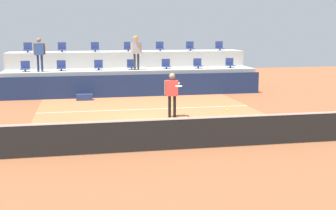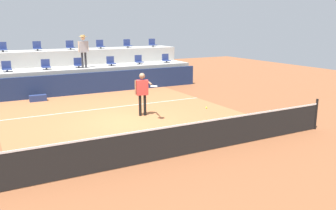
{
  "view_description": "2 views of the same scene",
  "coord_description": "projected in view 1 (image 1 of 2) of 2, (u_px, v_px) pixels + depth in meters",
  "views": [
    {
      "loc": [
        -2.75,
        -15.8,
        3.39
      ],
      "look_at": [
        0.18,
        -1.32,
        0.82
      ],
      "focal_mm": 47.47,
      "sensor_mm": 36.0,
      "label": 1
    },
    {
      "loc": [
        -4.87,
        -11.88,
        3.57
      ],
      "look_at": [
        0.77,
        -1.48,
        0.83
      ],
      "focal_mm": 37.7,
      "sensor_mm": 36.0,
      "label": 2
    }
  ],
  "objects": [
    {
      "name": "seating_tier_upper",
      "position": [
        128.0,
        70.0,
        24.98
      ],
      "size": [
        13.0,
        1.8,
        2.1
      ],
      "primitive_type": "cube",
      "color": "#ADAAA3",
      "rests_on": "ground_plane"
    },
    {
      "name": "spectator_with_hat",
      "position": [
        136.0,
        49.0,
        22.63
      ],
      "size": [
        0.59,
        0.47,
        1.74
      ],
      "color": "#2D2D33",
      "rests_on": "seating_tier_lower"
    },
    {
      "name": "equipment_bag",
      "position": [
        84.0,
        97.0,
        20.98
      ],
      "size": [
        0.76,
        0.28,
        0.3
      ],
      "primitive_type": "cube",
      "color": "navy",
      "rests_on": "ground_plane"
    },
    {
      "name": "tennis_ball",
      "position": [
        227.0,
        110.0,
        14.78
      ],
      "size": [
        0.07,
        0.07,
        0.07
      ],
      "color": "#CCE033"
    },
    {
      "name": "stadium_chair_upper_center",
      "position": [
        128.0,
        47.0,
        24.7
      ],
      "size": [
        0.44,
        0.4,
        0.52
      ],
      "color": "#2D2D33",
      "rests_on": "seating_tier_upper"
    },
    {
      "name": "stadium_chair_upper_far_right",
      "position": [
        219.0,
        47.0,
        25.74
      ],
      "size": [
        0.44,
        0.4,
        0.52
      ],
      "color": "#2D2D33",
      "rests_on": "seating_tier_upper"
    },
    {
      "name": "court_inner_paint",
      "position": [
        152.0,
        116.0,
        17.34
      ],
      "size": [
        9.0,
        10.0,
        0.01
      ],
      "primitive_type": "cube",
      "color": "#A36038",
      "rests_on": "ground_plane"
    },
    {
      "name": "ground_plane",
      "position": [
        156.0,
        121.0,
        16.38
      ],
      "size": [
        40.0,
        40.0,
        0.0
      ],
      "primitive_type": "plane",
      "color": "brown"
    },
    {
      "name": "stadium_chair_lower_left",
      "position": [
        61.0,
        66.0,
        22.41
      ],
      "size": [
        0.44,
        0.4,
        0.52
      ],
      "color": "#2D2D33",
      "rests_on": "seating_tier_lower"
    },
    {
      "name": "spectator_in_grey",
      "position": [
        39.0,
        51.0,
        21.71
      ],
      "size": [
        0.59,
        0.24,
        1.66
      ],
      "color": "navy",
      "rests_on": "seating_tier_lower"
    },
    {
      "name": "stadium_chair_lower_right",
      "position": [
        198.0,
        64.0,
        23.8
      ],
      "size": [
        0.44,
        0.4,
        0.52
      ],
      "color": "#2D2D33",
      "rests_on": "seating_tier_lower"
    },
    {
      "name": "stadium_chair_upper_mid_left",
      "position": [
        95.0,
        48.0,
        24.35
      ],
      "size": [
        0.44,
        0.4,
        0.52
      ],
      "color": "#2D2D33",
      "rests_on": "seating_tier_upper"
    },
    {
      "name": "stadium_chair_upper_far_left",
      "position": [
        28.0,
        48.0,
        23.65
      ],
      "size": [
        0.44,
        0.4,
        0.52
      ],
      "color": "#2D2D33",
      "rests_on": "seating_tier_upper"
    },
    {
      "name": "court_service_line",
      "position": [
        146.0,
        109.0,
        18.69
      ],
      "size": [
        9.0,
        0.06,
        0.0
      ],
      "primitive_type": "cube",
      "color": "silver",
      "rests_on": "ground_plane"
    },
    {
      "name": "stadium_chair_upper_left",
      "position": [
        62.0,
        48.0,
        24.0
      ],
      "size": [
        0.44,
        0.4,
        0.52
      ],
      "color": "#2D2D33",
      "rests_on": "seating_tier_upper"
    },
    {
      "name": "seating_tier_lower",
      "position": [
        132.0,
        81.0,
        23.32
      ],
      "size": [
        13.0,
        1.8,
        1.25
      ],
      "primitive_type": "cube",
      "color": "#ADAAA3",
      "rests_on": "ground_plane"
    },
    {
      "name": "stadium_chair_lower_mid_right",
      "position": [
        166.0,
        65.0,
        23.46
      ],
      "size": [
        0.44,
        0.4,
        0.52
      ],
      "color": "#2D2D33",
      "rests_on": "seating_tier_lower"
    },
    {
      "name": "stadium_chair_lower_far_left",
      "position": [
        25.0,
        67.0,
        22.06
      ],
      "size": [
        0.44,
        0.4,
        0.52
      ],
      "color": "#2D2D33",
      "rests_on": "seating_tier_lower"
    },
    {
      "name": "tennis_net",
      "position": [
        181.0,
        132.0,
        12.43
      ],
      "size": [
        10.48,
        0.08,
        1.07
      ],
      "color": "black",
      "rests_on": "ground_plane"
    },
    {
      "name": "tennis_player",
      "position": [
        172.0,
        91.0,
        16.81
      ],
      "size": [
        0.59,
        1.27,
        1.7
      ],
      "color": "black",
      "rests_on": "ground_plane"
    },
    {
      "name": "sponsor_backboard",
      "position": [
        135.0,
        86.0,
        22.07
      ],
      "size": [
        13.0,
        0.16,
        1.1
      ],
      "primitive_type": "cube",
      "color": "navy",
      "rests_on": "ground_plane"
    },
    {
      "name": "stadium_chair_lower_center",
      "position": [
        131.0,
        65.0,
        23.1
      ],
      "size": [
        0.44,
        0.4,
        0.52
      ],
      "color": "#2D2D33",
      "rests_on": "seating_tier_lower"
    },
    {
      "name": "stadium_chair_lower_mid_left",
      "position": [
        99.0,
        66.0,
        22.77
      ],
      "size": [
        0.44,
        0.4,
        0.52
      ],
      "color": "#2D2D33",
      "rests_on": "seating_tier_lower"
    },
    {
      "name": "stadium_chair_upper_mid_right",
      "position": [
        160.0,
        47.0,
        25.05
      ],
      "size": [
        0.44,
        0.4,
        0.52
      ],
      "color": "#2D2D33",
      "rests_on": "seating_tier_upper"
    },
    {
      "name": "stadium_chair_upper_right",
      "position": [
        190.0,
        47.0,
        25.4
      ],
      "size": [
        0.44,
        0.4,
        0.52
      ],
      "color": "#2D2D33",
      "rests_on": "seating_tier_upper"
    },
    {
      "name": "stadium_chair_lower_far_right",
      "position": [
        230.0,
        64.0,
        24.16
      ],
      "size": [
        0.44,
        0.4,
        0.52
      ],
      "color": "#2D2D33",
      "rests_on": "seating_tier_lower"
    }
  ]
}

